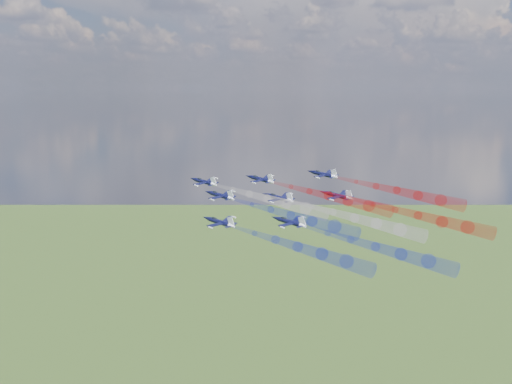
% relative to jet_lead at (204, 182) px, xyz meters
% --- Properties ---
extents(jet_lead, '(13.08, 12.01, 5.22)m').
position_rel_jet_lead_xyz_m(jet_lead, '(0.00, 0.00, 0.00)').
color(jet_lead, black).
extents(trail_lead, '(36.03, 16.58, 7.87)m').
position_rel_jet_lead_xyz_m(trail_lead, '(21.70, -7.94, -2.40)').
color(trail_lead, white).
extents(jet_inner_left, '(13.08, 12.01, 5.22)m').
position_rel_jet_lead_xyz_m(jet_inner_left, '(10.13, -12.43, -1.42)').
color(jet_inner_left, black).
extents(trail_inner_left, '(36.03, 16.58, 7.87)m').
position_rel_jet_lead_xyz_m(trail_inner_left, '(31.83, -20.36, -3.82)').
color(trail_inner_left, '#1627C3').
extents(jet_inner_right, '(13.08, 12.01, 5.22)m').
position_rel_jet_lead_xyz_m(jet_inner_right, '(15.10, 5.84, 0.69)').
color(jet_inner_right, black).
extents(trail_inner_right, '(36.03, 16.58, 7.87)m').
position_rel_jet_lead_xyz_m(trail_inner_right, '(36.81, -2.09, -1.71)').
color(trail_inner_right, red).
extents(jet_outer_left, '(13.08, 12.01, 5.22)m').
position_rel_jet_lead_xyz_m(jet_outer_left, '(16.02, -27.08, -5.28)').
color(jet_outer_left, black).
extents(trail_outer_left, '(36.03, 16.58, 7.87)m').
position_rel_jet_lead_xyz_m(trail_outer_left, '(37.72, -35.01, -7.68)').
color(trail_outer_left, '#1627C3').
extents(jet_center_third, '(13.08, 12.01, 5.22)m').
position_rel_jet_lead_xyz_m(jet_center_third, '(24.42, -6.55, -2.20)').
color(jet_center_third, black).
extents(trail_center_third, '(36.03, 16.58, 7.87)m').
position_rel_jet_lead_xyz_m(trail_center_third, '(46.12, -14.49, -4.60)').
color(trail_center_third, white).
extents(jet_outer_right, '(13.08, 12.01, 5.22)m').
position_rel_jet_lead_xyz_m(jet_outer_right, '(32.19, 11.39, 2.17)').
color(jet_outer_right, black).
extents(trail_outer_right, '(36.03, 16.58, 7.87)m').
position_rel_jet_lead_xyz_m(trail_outer_right, '(53.89, 3.46, -0.23)').
color(trail_outer_right, red).
extents(jet_rear_left, '(13.08, 12.01, 5.22)m').
position_rel_jet_lead_xyz_m(jet_rear_left, '(31.93, -21.60, -5.22)').
color(jet_rear_left, black).
extents(trail_rear_left, '(36.03, 16.58, 7.87)m').
position_rel_jet_lead_xyz_m(trail_rear_left, '(53.63, -29.53, -7.62)').
color(trail_rear_left, '#1627C3').
extents(jet_rear_right, '(13.08, 12.01, 5.22)m').
position_rel_jet_lead_xyz_m(jet_rear_right, '(39.07, -1.40, -1.57)').
color(jet_rear_right, black).
extents(trail_rear_right, '(36.03, 16.58, 7.87)m').
position_rel_jet_lead_xyz_m(trail_rear_right, '(60.77, -9.33, -3.97)').
color(trail_rear_right, red).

